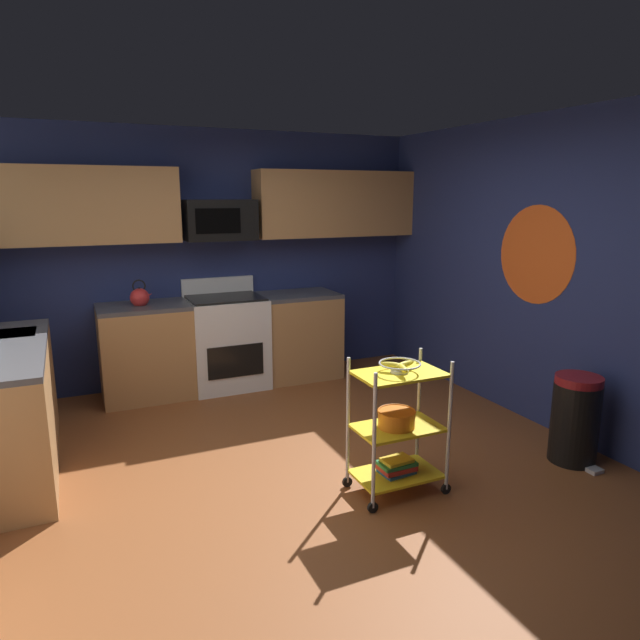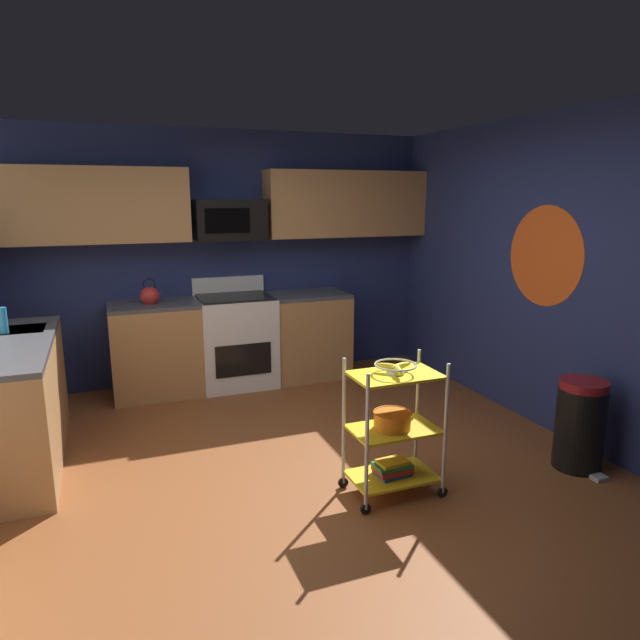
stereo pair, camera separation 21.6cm
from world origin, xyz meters
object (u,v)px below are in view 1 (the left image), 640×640
at_px(mixing_bowl_large, 396,418).
at_px(trash_can, 575,419).
at_px(oven_range, 227,341).
at_px(microwave, 219,220).
at_px(fruit_bowl, 400,365).
at_px(kettle, 140,297).
at_px(book_stack, 397,466).
at_px(rolling_cart, 398,427).

height_order(mixing_bowl_large, trash_can, trash_can).
distance_m(oven_range, mixing_bowl_large, 2.60).
relative_size(microwave, trash_can, 1.06).
bearing_deg(oven_range, fruit_bowl, -79.83).
xyz_separation_m(microwave, mixing_bowl_large, (0.45, -2.67, -1.18)).
relative_size(kettle, trash_can, 0.40).
bearing_deg(trash_can, book_stack, 173.43).
relative_size(oven_range, fruit_bowl, 4.04).
relative_size(rolling_cart, mixing_bowl_large, 3.63).
relative_size(rolling_cart, trash_can, 1.39).
bearing_deg(trash_can, fruit_bowl, 173.43).
distance_m(fruit_bowl, kettle, 2.87).
relative_size(mixing_bowl_large, trash_can, 0.38).
height_order(oven_range, kettle, kettle).
bearing_deg(trash_can, kettle, 134.88).
height_order(kettle, trash_can, kettle).
bearing_deg(trash_can, microwave, 123.71).
distance_m(fruit_bowl, trash_can, 1.54).
relative_size(oven_range, rolling_cart, 1.20).
height_order(fruit_bowl, book_stack, fruit_bowl).
distance_m(kettle, trash_can, 3.90).
relative_size(fruit_bowl, trash_can, 0.41).
xyz_separation_m(oven_range, trash_can, (1.89, -2.73, -0.15)).
distance_m(book_stack, kettle, 2.98).
relative_size(book_stack, kettle, 0.92).
height_order(microwave, book_stack, microwave).
bearing_deg(book_stack, kettle, 116.64).
height_order(rolling_cart, trash_can, rolling_cart).
relative_size(fruit_bowl, mixing_bowl_large, 1.08).
distance_m(microwave, book_stack, 3.11).
distance_m(book_stack, trash_can, 1.45).
xyz_separation_m(rolling_cart, fruit_bowl, (-0.00, 0.00, 0.42)).
xyz_separation_m(oven_range, mixing_bowl_large, (0.45, -2.56, 0.04)).
bearing_deg(fruit_bowl, mixing_bowl_large, -180.00).
height_order(microwave, mixing_bowl_large, microwave).
relative_size(oven_range, kettle, 4.17).
distance_m(mixing_bowl_large, kettle, 2.90).
height_order(oven_range, fruit_bowl, oven_range).
height_order(oven_range, rolling_cart, oven_range).
xyz_separation_m(book_stack, kettle, (-1.28, 2.56, 0.82)).
height_order(mixing_bowl_large, book_stack, mixing_bowl_large).
distance_m(microwave, fruit_bowl, 2.83).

